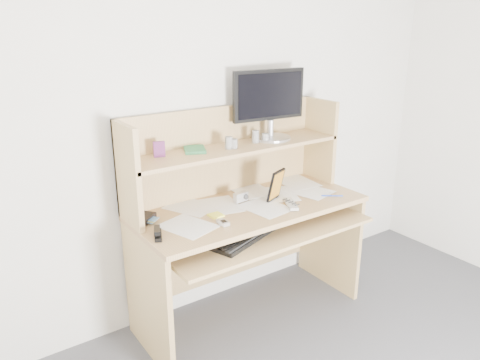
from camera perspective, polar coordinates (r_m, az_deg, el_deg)
back_wall at (r=2.90m, az=-2.42°, el=8.07°), size 3.60×0.04×2.50m
desk at (r=2.86m, az=0.31°, el=-3.66°), size 1.40×0.70×1.30m
paper_clutter at (r=2.78m, az=1.27°, el=-3.06°), size 1.32×0.54×0.01m
keyboard at (r=2.62m, az=0.69°, el=-6.58°), size 0.53×0.33×0.03m
tv_remote at (r=2.78m, az=6.22°, el=-2.93°), size 0.12×0.18×0.02m
flip_phone at (r=2.52m, az=-2.09°, el=-5.11°), size 0.04×0.08×0.02m
stapler at (r=2.41m, az=-9.97°, el=-6.30°), size 0.09×0.13×0.04m
wallet at (r=2.61m, az=-11.75°, el=-4.53°), size 0.16×0.16×0.03m
sticky_note_pad at (r=2.64m, az=-2.97°, el=-4.31°), size 0.07×0.07×0.01m
digital_camera at (r=2.82m, az=0.08°, el=-2.07°), size 0.09×0.05×0.06m
game_case at (r=2.83m, az=4.40°, el=-0.61°), size 0.13×0.07×0.19m
blue_pen at (r=2.96m, az=11.17°, el=-1.90°), size 0.11×0.09×0.01m
card_box at (r=2.60m, az=-9.83°, el=3.72°), size 0.07×0.03×0.09m
shelf_book at (r=2.70m, az=-5.55°, el=3.72°), size 0.17×0.20×0.02m
chip_stack_a at (r=2.74m, az=-0.74°, el=4.46°), size 0.05×0.05×0.06m
chip_stack_b at (r=2.73m, az=-1.38°, el=4.56°), size 0.06×0.06×0.07m
chip_stack_c at (r=2.89m, az=3.12°, el=5.15°), size 0.04×0.04×0.05m
chip_stack_d at (r=2.87m, az=1.88°, el=5.31°), size 0.05×0.05×0.08m
monitor at (r=2.95m, az=3.60°, el=9.44°), size 0.50×0.25×0.43m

